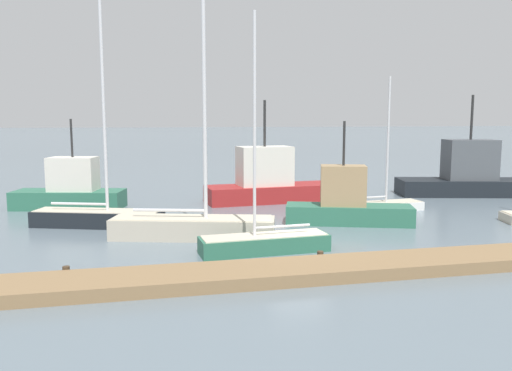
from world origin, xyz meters
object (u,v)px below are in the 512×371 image
at_px(fishing_boat_1, 71,190).
at_px(fishing_boat_3, 347,204).
at_px(sailboat_0, 193,223).
at_px(fishing_boat_0, 268,182).
at_px(sailboat_1, 380,204).
at_px(fishing_boat_2, 465,176).
at_px(sailboat_3, 264,241).
at_px(sailboat_4, 98,214).

relative_size(fishing_boat_1, fishing_boat_3, 1.02).
relative_size(sailboat_0, fishing_boat_1, 1.99).
distance_m(fishing_boat_0, fishing_boat_3, 8.19).
bearing_deg(fishing_boat_3, fishing_boat_1, -9.84).
bearing_deg(sailboat_1, fishing_boat_2, 21.60).
bearing_deg(sailboat_3, fishing_boat_3, -143.57).
relative_size(fishing_boat_2, fishing_boat_3, 1.39).
xyz_separation_m(sailboat_4, fishing_boat_1, (-2.04, 5.88, 0.48)).
bearing_deg(fishing_boat_2, sailboat_1, -138.80).
distance_m(sailboat_0, fishing_boat_3, 8.32).
relative_size(sailboat_1, fishing_boat_0, 0.90).
height_order(sailboat_0, fishing_boat_0, sailboat_0).
xyz_separation_m(sailboat_0, sailboat_3, (2.60, -3.14, -0.21)).
distance_m(sailboat_0, fishing_boat_1, 11.57).
height_order(sailboat_4, fishing_boat_3, sailboat_4).
distance_m(sailboat_3, fishing_boat_3, 7.30).
bearing_deg(sailboat_1, fishing_boat_3, -143.83).
bearing_deg(fishing_boat_2, fishing_boat_0, -167.17).
bearing_deg(sailboat_0, sailboat_4, 156.69).
height_order(sailboat_0, fishing_boat_2, sailboat_0).
xyz_separation_m(fishing_boat_2, fishing_boat_3, (-12.22, -7.60, -0.36)).
relative_size(sailboat_4, fishing_boat_1, 1.93).
bearing_deg(fishing_boat_1, fishing_boat_3, -15.08).
height_order(sailboat_1, fishing_boat_2, sailboat_1).
distance_m(fishing_boat_1, fishing_boat_3, 16.72).
bearing_deg(sailboat_4, sailboat_3, -24.87).
xyz_separation_m(sailboat_3, sailboat_4, (-7.09, 6.80, 0.17)).
height_order(sailboat_3, sailboat_4, sailboat_4).
bearing_deg(fishing_boat_1, fishing_boat_0, 12.90).
height_order(fishing_boat_0, fishing_boat_3, fishing_boat_0).
bearing_deg(sailboat_4, fishing_boat_2, 31.40).
xyz_separation_m(sailboat_1, fishing_boat_3, (-3.38, -3.03, 0.66)).
bearing_deg(fishing_boat_0, fishing_boat_2, 174.17).
relative_size(fishing_boat_1, fishing_boat_2, 0.73).
xyz_separation_m(sailboat_0, fishing_boat_0, (5.89, 9.43, 0.62)).
bearing_deg(sailboat_3, sailboat_0, -54.08).
bearing_deg(fishing_boat_0, sailboat_4, 24.26).
relative_size(fishing_boat_0, fishing_boat_3, 1.29).
distance_m(sailboat_3, fishing_boat_0, 13.01).
xyz_separation_m(sailboat_1, fishing_boat_1, (-18.07, 4.95, 0.75)).
relative_size(sailboat_1, sailboat_4, 0.59).
bearing_deg(fishing_boat_0, sailboat_1, 134.72).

